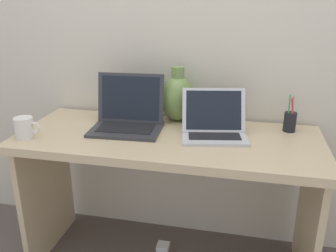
{
  "coord_description": "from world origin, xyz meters",
  "views": [
    {
      "loc": [
        0.35,
        -1.58,
        1.39
      ],
      "look_at": [
        0.0,
        0.0,
        0.79
      ],
      "focal_mm": 38.81,
      "sensor_mm": 36.0,
      "label": 1
    }
  ],
  "objects_px": {
    "power_brick": "(163,247)",
    "pen_cup": "(290,121)",
    "laptop_right": "(214,124)",
    "coffee_mug": "(25,128)",
    "green_vase": "(178,98)",
    "laptop_left": "(128,114)"
  },
  "relations": [
    {
      "from": "coffee_mug",
      "to": "pen_cup",
      "type": "xyz_separation_m",
      "value": [
        1.23,
        0.36,
        0.0
      ]
    },
    {
      "from": "coffee_mug",
      "to": "power_brick",
      "type": "height_order",
      "value": "coffee_mug"
    },
    {
      "from": "green_vase",
      "to": "laptop_left",
      "type": "bearing_deg",
      "value": -143.31
    },
    {
      "from": "laptop_right",
      "to": "coffee_mug",
      "type": "relative_size",
      "value": 2.68
    },
    {
      "from": "pen_cup",
      "to": "green_vase",
      "type": "bearing_deg",
      "value": 175.38
    },
    {
      "from": "green_vase",
      "to": "coffee_mug",
      "type": "relative_size",
      "value": 2.29
    },
    {
      "from": "pen_cup",
      "to": "laptop_left",
      "type": "bearing_deg",
      "value": -171.53
    },
    {
      "from": "pen_cup",
      "to": "power_brick",
      "type": "relative_size",
      "value": 2.68
    },
    {
      "from": "coffee_mug",
      "to": "power_brick",
      "type": "xyz_separation_m",
      "value": [
        0.6,
        0.26,
        -0.78
      ]
    },
    {
      "from": "laptop_right",
      "to": "power_brick",
      "type": "xyz_separation_m",
      "value": [
        -0.26,
        0.04,
        -0.79
      ]
    },
    {
      "from": "green_vase",
      "to": "power_brick",
      "type": "xyz_separation_m",
      "value": [
        -0.05,
        -0.14,
        -0.86
      ]
    },
    {
      "from": "green_vase",
      "to": "pen_cup",
      "type": "bearing_deg",
      "value": -4.62
    },
    {
      "from": "laptop_left",
      "to": "laptop_right",
      "type": "relative_size",
      "value": 1.06
    },
    {
      "from": "laptop_left",
      "to": "laptop_right",
      "type": "xyz_separation_m",
      "value": [
        0.43,
        -0.02,
        -0.01
      ]
    },
    {
      "from": "power_brick",
      "to": "pen_cup",
      "type": "bearing_deg",
      "value": 8.73
    },
    {
      "from": "laptop_right",
      "to": "power_brick",
      "type": "height_order",
      "value": "laptop_right"
    },
    {
      "from": "laptop_right",
      "to": "pen_cup",
      "type": "distance_m",
      "value": 0.39
    },
    {
      "from": "laptop_left",
      "to": "power_brick",
      "type": "distance_m",
      "value": 0.82
    },
    {
      "from": "power_brick",
      "to": "laptop_left",
      "type": "bearing_deg",
      "value": -172.46
    },
    {
      "from": "coffee_mug",
      "to": "power_brick",
      "type": "bearing_deg",
      "value": 23.69
    },
    {
      "from": "pen_cup",
      "to": "power_brick",
      "type": "bearing_deg",
      "value": -171.27
    },
    {
      "from": "laptop_left",
      "to": "green_vase",
      "type": "relative_size",
      "value": 1.23
    }
  ]
}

